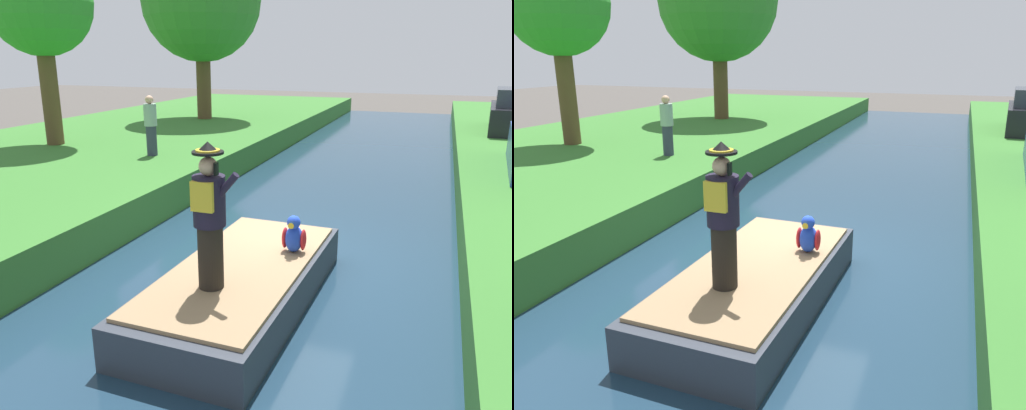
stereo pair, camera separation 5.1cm
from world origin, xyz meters
TOP-DOWN VIEW (x-y plane):
  - ground_plane at (0.00, 0.00)m, footprint 80.00×80.00m
  - canal_water at (0.00, 0.00)m, footprint 5.86×48.00m
  - boat at (0.00, -1.70)m, footprint 1.90×4.24m
  - person_pirate at (-0.10, -2.49)m, footprint 0.61×0.42m
  - parrot_plush at (0.54, -1.00)m, footprint 0.36×0.34m
  - tree_broad at (-8.59, 4.50)m, footprint 2.98×2.98m
  - tree_tall at (-7.04, 11.73)m, footprint 4.79×4.79m
  - person_bystander at (-4.88, 3.99)m, footprint 0.34×0.34m

SIDE VIEW (x-z plane):
  - ground_plane at x=0.00m, z-range 0.00..0.00m
  - canal_water at x=0.00m, z-range 0.00..0.10m
  - boat at x=0.00m, z-range 0.10..0.71m
  - parrot_plush at x=0.54m, z-range 0.67..1.24m
  - person_pirate at x=-0.10m, z-range 0.71..2.56m
  - person_bystander at x=-4.88m, z-range 0.88..2.48m
  - tree_broad at x=-8.59m, z-range 2.07..7.61m
  - tree_tall at x=-7.04m, z-range 1.98..9.07m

